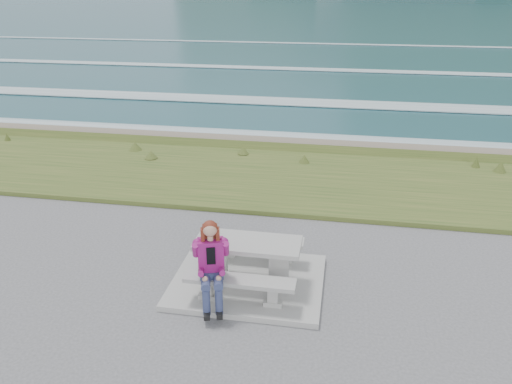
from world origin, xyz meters
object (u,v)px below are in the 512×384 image
bench_landward (240,284)px  seated_woman (212,277)px  picnic_table (248,250)px  bench_seaward (255,242)px

bench_landward → seated_woman: (-0.42, -0.13, 0.17)m
picnic_table → bench_seaward: bearing=90.0°
bench_seaward → seated_woman: size_ratio=1.27×
bench_landward → seated_woman: size_ratio=1.27×
bench_landward → seated_woman: seated_woman is taller
bench_seaward → picnic_table: bearing=-90.0°
seated_woman → bench_seaward: bearing=59.0°
picnic_table → bench_landward: bearing=-90.0°
picnic_table → bench_landward: size_ratio=1.00×
picnic_table → bench_seaward: size_ratio=1.00×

